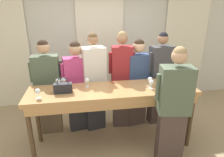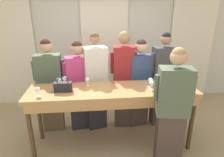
{
  "view_description": "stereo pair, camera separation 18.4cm",
  "coord_description": "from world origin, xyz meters",
  "px_view_note": "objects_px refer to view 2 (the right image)",
  "views": [
    {
      "loc": [
        -0.48,
        -2.86,
        2.29
      ],
      "look_at": [
        0.0,
        0.07,
        1.19
      ],
      "focal_mm": 32.0,
      "sensor_mm": 36.0,
      "label": 1
    },
    {
      "loc": [
        -0.29,
        -2.88,
        2.29
      ],
      "look_at": [
        0.0,
        0.07,
        1.19
      ],
      "focal_mm": 32.0,
      "sensor_mm": 36.0,
      "label": 2
    }
  ],
  "objects_px": {
    "wine_bottle": "(190,84)",
    "wine_glass_center_right": "(152,83)",
    "guest_pink_top": "(79,85)",
    "guest_navy_coat": "(139,82)",
    "guest_olive_jacket": "(50,86)",
    "wine_glass_center_left": "(59,80)",
    "handbag": "(63,86)",
    "wine_glass_center_mid": "(168,85)",
    "wine_glass_front_mid": "(87,80)",
    "guest_beige_cap": "(162,80)",
    "guest_cream_sweater": "(96,83)",
    "guest_striped_shirt": "(123,80)",
    "wine_glass_back_left": "(65,79)",
    "potted_plant": "(185,86)",
    "wine_glass_front_left": "(151,80)",
    "wine_glass_front_right": "(38,90)",
    "host_pouring": "(172,110)",
    "tasting_bar": "(113,95)"
  },
  "relations": [
    {
      "from": "wine_glass_back_left",
      "to": "potted_plant",
      "type": "relative_size",
      "value": 0.21
    },
    {
      "from": "guest_beige_cap",
      "to": "potted_plant",
      "type": "distance_m",
      "value": 1.45
    },
    {
      "from": "wine_glass_front_right",
      "to": "wine_glass_front_mid",
      "type": "bearing_deg",
      "value": 24.65
    },
    {
      "from": "guest_pink_top",
      "to": "guest_navy_coat",
      "type": "xyz_separation_m",
      "value": [
        1.13,
        0.0,
        0.01
      ]
    },
    {
      "from": "wine_glass_front_left",
      "to": "potted_plant",
      "type": "bearing_deg",
      "value": 47.16
    },
    {
      "from": "guest_beige_cap",
      "to": "host_pouring",
      "type": "xyz_separation_m",
      "value": [
        -0.23,
        -1.1,
        -0.03
      ]
    },
    {
      "from": "wine_glass_front_left",
      "to": "wine_glass_center_mid",
      "type": "bearing_deg",
      "value": -46.82
    },
    {
      "from": "wine_glass_front_right",
      "to": "guest_pink_top",
      "type": "height_order",
      "value": "guest_pink_top"
    },
    {
      "from": "wine_glass_back_left",
      "to": "guest_striped_shirt",
      "type": "bearing_deg",
      "value": 16.57
    },
    {
      "from": "wine_glass_center_right",
      "to": "guest_olive_jacket",
      "type": "relative_size",
      "value": 0.08
    },
    {
      "from": "tasting_bar",
      "to": "wine_glass_center_mid",
      "type": "xyz_separation_m",
      "value": [
        0.83,
        -0.16,
        0.21
      ]
    },
    {
      "from": "wine_glass_front_mid",
      "to": "wine_glass_center_left",
      "type": "distance_m",
      "value": 0.46
    },
    {
      "from": "wine_glass_back_left",
      "to": "guest_pink_top",
      "type": "distance_m",
      "value": 0.45
    },
    {
      "from": "guest_striped_shirt",
      "to": "wine_glass_front_right",
      "type": "bearing_deg",
      "value": -152.11
    },
    {
      "from": "handbag",
      "to": "wine_glass_front_left",
      "type": "relative_size",
      "value": 1.85
    },
    {
      "from": "wine_glass_back_left",
      "to": "guest_olive_jacket",
      "type": "height_order",
      "value": "guest_olive_jacket"
    },
    {
      "from": "wine_glass_front_mid",
      "to": "guest_striped_shirt",
      "type": "height_order",
      "value": "guest_striped_shirt"
    },
    {
      "from": "guest_olive_jacket",
      "to": "guest_striped_shirt",
      "type": "xyz_separation_m",
      "value": [
        1.34,
        0.0,
        0.07
      ]
    },
    {
      "from": "wine_bottle",
      "to": "guest_beige_cap",
      "type": "bearing_deg",
      "value": 101.29
    },
    {
      "from": "wine_glass_front_left",
      "to": "wine_glass_center_left",
      "type": "relative_size",
      "value": 1.0
    },
    {
      "from": "wine_bottle",
      "to": "wine_glass_back_left",
      "type": "relative_size",
      "value": 2.24
    },
    {
      "from": "handbag",
      "to": "guest_pink_top",
      "type": "distance_m",
      "value": 0.65
    },
    {
      "from": "wine_glass_front_right",
      "to": "wine_glass_center_right",
      "type": "bearing_deg",
      "value": 2.63
    },
    {
      "from": "wine_glass_center_left",
      "to": "wine_glass_center_right",
      "type": "relative_size",
      "value": 1.0
    },
    {
      "from": "wine_glass_front_mid",
      "to": "guest_olive_jacket",
      "type": "distance_m",
      "value": 0.83
    },
    {
      "from": "guest_pink_top",
      "to": "wine_glass_back_left",
      "type": "bearing_deg",
      "value": -124.61
    },
    {
      "from": "wine_glass_back_left",
      "to": "guest_cream_sweater",
      "type": "height_order",
      "value": "guest_cream_sweater"
    },
    {
      "from": "wine_glass_front_mid",
      "to": "guest_beige_cap",
      "type": "xyz_separation_m",
      "value": [
        1.41,
        0.4,
        -0.2
      ]
    },
    {
      "from": "tasting_bar",
      "to": "guest_pink_top",
      "type": "bearing_deg",
      "value": 133.86
    },
    {
      "from": "guest_navy_coat",
      "to": "guest_beige_cap",
      "type": "bearing_deg",
      "value": 0.0
    },
    {
      "from": "guest_pink_top",
      "to": "guest_cream_sweater",
      "type": "height_order",
      "value": "guest_cream_sweater"
    },
    {
      "from": "guest_navy_coat",
      "to": "guest_olive_jacket",
      "type": "bearing_deg",
      "value": -180.0
    },
    {
      "from": "wine_bottle",
      "to": "wine_glass_center_right",
      "type": "xyz_separation_m",
      "value": [
        -0.56,
        0.12,
        -0.02
      ]
    },
    {
      "from": "wine_glass_front_left",
      "to": "guest_navy_coat",
      "type": "bearing_deg",
      "value": 96.3
    },
    {
      "from": "wine_glass_center_left",
      "to": "guest_beige_cap",
      "type": "relative_size",
      "value": 0.08
    },
    {
      "from": "wine_glass_center_left",
      "to": "wine_glass_front_left",
      "type": "bearing_deg",
      "value": -6.49
    },
    {
      "from": "wine_glass_center_right",
      "to": "guest_navy_coat",
      "type": "bearing_deg",
      "value": 93.17
    },
    {
      "from": "guest_cream_sweater",
      "to": "guest_navy_coat",
      "type": "bearing_deg",
      "value": 0.0
    },
    {
      "from": "tasting_bar",
      "to": "guest_striped_shirt",
      "type": "bearing_deg",
      "value": 65.85
    },
    {
      "from": "wine_bottle",
      "to": "handbag",
      "type": "bearing_deg",
      "value": 174.6
    },
    {
      "from": "wine_glass_front_mid",
      "to": "wine_glass_front_right",
      "type": "height_order",
      "value": "same"
    },
    {
      "from": "wine_glass_center_left",
      "to": "guest_cream_sweater",
      "type": "bearing_deg",
      "value": 30.39
    },
    {
      "from": "wine_glass_front_right",
      "to": "guest_pink_top",
      "type": "relative_size",
      "value": 0.09
    },
    {
      "from": "wine_glass_center_right",
      "to": "guest_olive_jacket",
      "type": "bearing_deg",
      "value": 159.16
    },
    {
      "from": "wine_glass_front_mid",
      "to": "guest_pink_top",
      "type": "xyz_separation_m",
      "value": [
        -0.16,
        0.4,
        -0.25
      ]
    },
    {
      "from": "guest_pink_top",
      "to": "wine_glass_center_mid",
      "type": "bearing_deg",
      "value": -28.0
    },
    {
      "from": "wine_glass_center_right",
      "to": "guest_beige_cap",
      "type": "xyz_separation_m",
      "value": [
        0.41,
        0.64,
        -0.2
      ]
    },
    {
      "from": "wine_glass_back_left",
      "to": "wine_glass_center_mid",
      "type": "bearing_deg",
      "value": -15.14
    },
    {
      "from": "wine_glass_center_left",
      "to": "host_pouring",
      "type": "xyz_separation_m",
      "value": [
        1.63,
        -0.74,
        -0.23
      ]
    },
    {
      "from": "guest_beige_cap",
      "to": "wine_bottle",
      "type": "bearing_deg",
      "value": -78.71
    }
  ]
}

